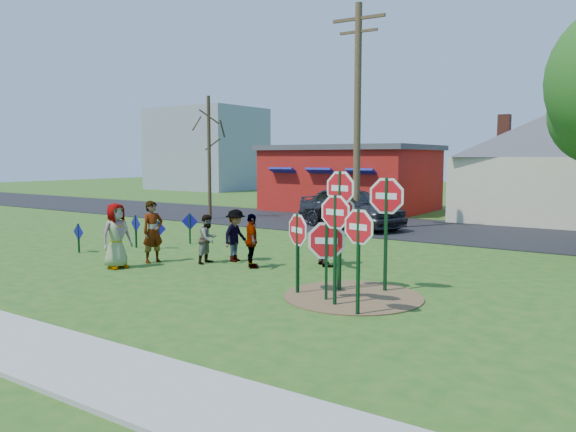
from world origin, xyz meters
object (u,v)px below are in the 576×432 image
(person_a, at_px, (116,236))
(utility_pole, at_px, (357,113))
(stop_sign_b, at_px, (340,200))
(suv, at_px, (351,207))
(stop_sign_d, at_px, (386,206))
(stop_sign_c, at_px, (335,224))
(person_b, at_px, (153,232))
(stop_sign_a, at_px, (298,236))

(person_a, xyz_separation_m, utility_pole, (2.01, 11.14, 4.10))
(stop_sign_b, relative_size, suv, 0.56)
(stop_sign_d, bearing_deg, suv, 119.01)
(stop_sign_c, bearing_deg, person_b, 174.36)
(stop_sign_a, height_order, stop_sign_c, stop_sign_c)
(stop_sign_c, bearing_deg, person_a, -175.94)
(stop_sign_b, bearing_deg, utility_pole, 123.35)
(stop_sign_c, bearing_deg, suv, 120.99)
(stop_sign_c, relative_size, person_a, 1.34)
(stop_sign_c, relative_size, person_b, 1.35)
(stop_sign_d, height_order, utility_pole, utility_pole)
(stop_sign_a, distance_m, person_b, 5.88)
(stop_sign_d, height_order, person_a, stop_sign_d)
(stop_sign_b, xyz_separation_m, utility_pole, (-4.68, 10.01, 2.85))
(stop_sign_d, height_order, suv, stop_sign_d)
(person_b, relative_size, utility_pole, 0.20)
(stop_sign_b, bearing_deg, stop_sign_c, -57.19)
(stop_sign_c, distance_m, person_b, 7.21)
(utility_pole, bearing_deg, suv, 131.93)
(stop_sign_d, distance_m, utility_pole, 11.38)
(stop_sign_d, relative_size, person_a, 1.52)
(person_a, bearing_deg, stop_sign_d, -70.99)
(stop_sign_b, relative_size, person_b, 1.60)
(stop_sign_a, distance_m, person_a, 6.02)
(person_b, relative_size, suv, 0.35)
(stop_sign_a, bearing_deg, stop_sign_c, 4.35)
(stop_sign_b, height_order, person_b, stop_sign_b)
(utility_pole, bearing_deg, stop_sign_b, -64.96)
(person_a, bearing_deg, stop_sign_c, -84.26)
(stop_sign_a, xyz_separation_m, stop_sign_c, (1.25, -0.45, 0.41))
(stop_sign_a, distance_m, stop_sign_b, 1.33)
(stop_sign_d, distance_m, person_b, 7.52)
(stop_sign_a, xyz_separation_m, utility_pole, (-3.99, 10.79, 3.68))
(stop_sign_d, xyz_separation_m, person_a, (-7.61, -1.69, -1.12))
(stop_sign_a, xyz_separation_m, suv, (-4.62, 11.49, -0.41))
(stop_sign_a, height_order, person_b, stop_sign_a)
(stop_sign_a, relative_size, person_b, 1.08)
(stop_sign_b, xyz_separation_m, stop_sign_d, (0.93, 0.56, -0.13))
(stop_sign_b, distance_m, stop_sign_d, 1.09)
(person_a, height_order, suv, person_a)
(suv, xyz_separation_m, utility_pole, (0.63, -0.70, 4.09))
(stop_sign_b, height_order, suv, stop_sign_b)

